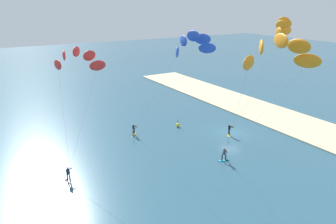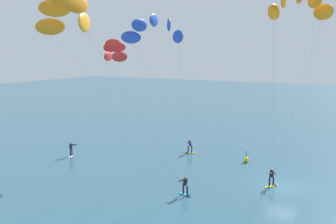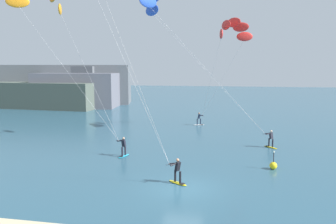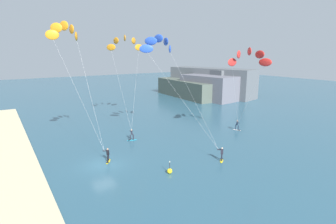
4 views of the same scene
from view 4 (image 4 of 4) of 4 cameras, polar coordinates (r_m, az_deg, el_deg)
The scene contains 7 objects.
ground_plane at distance 31.78m, azimuth -13.82°, elevation -10.96°, with size 240.00×240.00×0.00m, color #2D566B.
kitesurfer_nearshore at distance 33.91m, azimuth -21.06°, elevation 14.86°, with size 7.36×5.42×16.14m.
kitesurfer_mid_water at distance 46.94m, azimuth -9.23°, elevation 13.95°, with size 11.66×7.65×15.54m.
kitesurfer_far_out at distance 38.69m, azimuth 16.98°, elevation 10.67°, with size 7.28×6.34×13.27m.
kitesurfer_downwind at distance 37.39m, azimuth -1.60°, elevation 13.74°, with size 13.06×5.79×15.03m.
marker_buoy at distance 28.71m, azimuth 0.36°, elevation -12.57°, with size 0.56×0.56×1.38m.
distant_headland at distance 79.18m, azimuth 8.11°, elevation 5.82°, with size 28.53×18.14×8.13m.
Camera 4 is at (27.71, -9.22, 12.54)m, focal length 28.25 mm.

